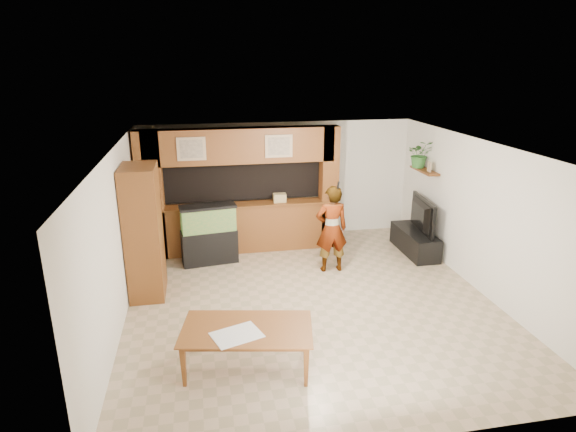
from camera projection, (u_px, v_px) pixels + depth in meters
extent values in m
plane|color=tan|center=(310.00, 301.00, 8.13)|extent=(6.50, 6.50, 0.00)
plane|color=white|center=(313.00, 148.00, 7.32)|extent=(6.50, 6.50, 0.00)
plane|color=silver|center=(278.00, 181.00, 10.76)|extent=(6.00, 0.00, 6.00)
plane|color=silver|center=(117.00, 240.00, 7.20)|extent=(0.00, 6.50, 6.50)
plane|color=silver|center=(482.00, 217.00, 8.25)|extent=(0.00, 6.50, 6.50)
cube|color=brown|center=(243.00, 228.00, 10.11)|extent=(3.80, 0.35, 1.00)
cube|color=brown|center=(242.00, 205.00, 9.94)|extent=(3.80, 0.43, 0.04)
cube|color=brown|center=(240.00, 146.00, 9.56)|extent=(3.80, 0.35, 0.70)
cube|color=brown|center=(151.00, 196.00, 9.54)|extent=(0.50, 0.35, 2.60)
cube|color=brown|center=(329.00, 188.00, 10.18)|extent=(0.35, 0.35, 2.60)
cube|color=black|center=(239.00, 178.00, 10.33)|extent=(4.20, 0.45, 0.85)
cube|color=tan|center=(191.00, 149.00, 9.21)|extent=(0.55, 0.03, 0.45)
cube|color=tan|center=(191.00, 149.00, 9.20)|extent=(0.43, 0.01, 0.35)
cube|color=tan|center=(279.00, 146.00, 9.51)|extent=(0.55, 0.03, 0.45)
cube|color=tan|center=(279.00, 146.00, 9.50)|extent=(0.43, 0.01, 0.35)
cylinder|color=black|center=(124.00, 185.00, 7.95)|extent=(0.04, 0.25, 0.25)
cylinder|color=white|center=(125.00, 185.00, 7.96)|extent=(0.01, 0.21, 0.21)
cube|color=brown|center=(424.00, 170.00, 9.92)|extent=(0.25, 0.90, 0.04)
cube|color=brown|center=(144.00, 232.00, 8.06)|extent=(0.56, 0.92, 2.26)
cylinder|color=#B2B2B7|center=(142.00, 277.00, 8.29)|extent=(0.33, 0.33, 0.60)
cube|color=black|center=(210.00, 247.00, 9.56)|extent=(1.08, 0.41, 0.68)
cube|color=#31722D|center=(208.00, 219.00, 9.39)|extent=(1.04, 0.38, 0.47)
cube|color=black|center=(207.00, 206.00, 9.31)|extent=(1.08, 0.41, 0.05)
cube|color=black|center=(415.00, 241.00, 10.11)|extent=(0.52, 1.43, 0.48)
imported|color=black|center=(417.00, 215.00, 9.93)|extent=(0.28, 1.23, 0.70)
cube|color=tan|center=(429.00, 167.00, 9.71)|extent=(0.05, 0.15, 0.20)
imported|color=#306B2B|center=(420.00, 154.00, 10.01)|extent=(0.62, 0.57, 0.57)
imported|color=#917C4F|center=(332.00, 229.00, 9.06)|extent=(0.62, 0.41, 1.68)
cylinder|color=black|center=(338.00, 185.00, 8.64)|extent=(0.04, 0.10, 0.16)
imported|color=brown|center=(247.00, 349.00, 6.25)|extent=(1.82, 1.23, 0.59)
cube|color=silver|center=(237.00, 335.00, 6.03)|extent=(0.71, 0.61, 0.01)
cube|color=tan|center=(280.00, 198.00, 10.05)|extent=(0.27, 0.18, 0.18)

